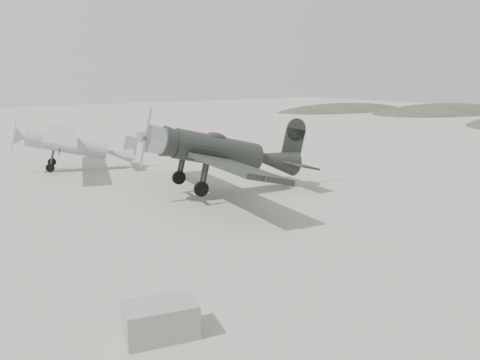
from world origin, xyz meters
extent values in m
plane|color=#999788|center=(0.00, 0.00, 0.00)|extent=(160.00, 160.00, 0.00)
ellipsoid|color=#2D3A2A|center=(60.00, 28.00, 0.00)|extent=(36.00, 18.00, 6.00)
ellipsoid|color=#2D3A2A|center=(50.00, 40.00, 0.00)|extent=(32.00, 16.00, 5.20)
cylinder|color=black|center=(2.45, 3.60, 2.10)|extent=(4.43, 1.81, 1.37)
cone|color=black|center=(5.66, 3.26, 2.15)|extent=(2.66, 1.53, 1.27)
cylinder|color=#A5A8AA|center=(-0.52, 3.90, 2.10)|extent=(1.00, 1.30, 1.21)
cone|color=#A5A8AA|center=(-1.11, 3.96, 2.10)|extent=(0.40, 0.58, 0.55)
cube|color=#A5A8AA|center=(-1.04, 3.96, 2.10)|extent=(0.08, 0.18, 2.55)
ellipsoid|color=black|center=(2.25, 3.62, 2.70)|extent=(1.14, 0.77, 0.45)
cube|color=black|center=(1.77, 3.67, 1.75)|extent=(3.26, 11.90, 0.22)
cube|color=black|center=(6.44, 3.18, 2.20)|extent=(1.50, 4.20, 0.10)
cube|color=black|center=(6.59, 3.17, 3.03)|extent=(1.18, 0.22, 1.76)
cylinder|color=black|center=(1.24, 2.39, 0.41)|extent=(0.68, 0.22, 0.67)
cylinder|color=black|center=(1.51, 5.02, 0.41)|extent=(0.68, 0.22, 0.67)
cylinder|color=#333333|center=(1.24, 2.39, 1.07)|extent=(0.12, 0.12, 1.37)
cylinder|color=#333333|center=(1.51, 5.02, 1.07)|extent=(0.12, 0.12, 1.37)
cylinder|color=black|center=(6.69, 3.16, 1.73)|extent=(0.22, 0.10, 0.22)
cylinder|color=#9C9FA1|center=(-1.78, 13.58, 1.58)|extent=(4.66, 2.19, 0.97)
cone|color=#9C9FA1|center=(1.17, 12.73, 1.58)|extent=(1.76, 1.28, 0.88)
cone|color=#9C9FA1|center=(-4.23, 14.28, 1.58)|extent=(0.76, 1.02, 0.91)
cube|color=#9C9FA1|center=(-4.57, 14.38, 1.58)|extent=(0.08, 0.13, 1.93)
cube|color=#9C9FA1|center=(-2.12, 13.67, 2.12)|extent=(4.27, 9.75, 0.16)
cube|color=#9C9FA1|center=(1.59, 12.60, 1.62)|extent=(1.59, 3.09, 0.07)
cube|color=#9C9FA1|center=(1.68, 12.58, 2.19)|extent=(0.78, 0.29, 1.14)
cylinder|color=black|center=(-2.72, 12.84, 0.24)|extent=(0.51, 0.25, 0.49)
cylinder|color=black|center=(-2.19, 14.70, 0.24)|extent=(0.51, 0.25, 0.49)
cylinder|color=#333333|center=(-2.72, 12.84, 0.74)|extent=(0.10, 0.10, 1.05)
cylinder|color=#333333|center=(-2.19, 14.70, 0.74)|extent=(0.10, 0.10, 1.05)
cylinder|color=black|center=(1.76, 12.56, 1.32)|extent=(0.17, 0.10, 0.16)
cube|color=slate|center=(-5.11, -6.19, 0.38)|extent=(1.72, 1.28, 0.77)
camera|label=1|loc=(-8.95, -14.77, 5.55)|focal=35.00mm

